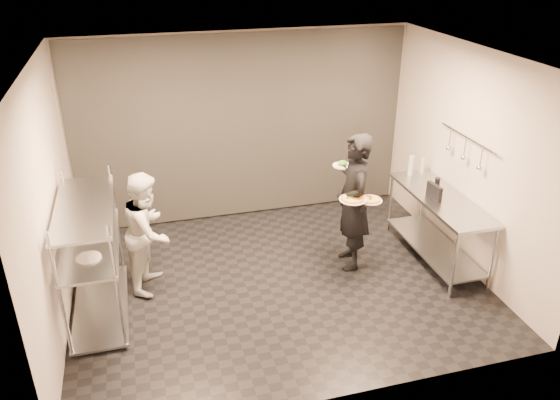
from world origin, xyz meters
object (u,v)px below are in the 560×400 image
object	(u,v)px
pizza_plate_far	(371,200)
pos_monitor	(434,192)
chef	(148,231)
waiter	(353,203)
bottle_green	(411,165)
salad_plate	(343,164)
bottle_clear	(423,165)
prep_counter	(438,217)
bottle_dark	(437,186)
pass_rack	(92,254)
pizza_plate_near	(353,199)

from	to	relation	value
pizza_plate_far	pos_monitor	size ratio (longest dim) A/B	1.06
chef	pizza_plate_far	size ratio (longest dim) A/B	5.26
waiter	pizza_plate_far	size ratio (longest dim) A/B	6.33
bottle_green	salad_plate	bearing A→B (deg)	-164.04
salad_plate	bottle_clear	bearing A→B (deg)	14.72
salad_plate	bottle_clear	world-z (taller)	salad_plate
prep_counter	bottle_dark	distance (m)	0.42
pass_rack	salad_plate	xyz separation A→B (m)	(3.13, 0.45, 0.56)
pass_rack	chef	distance (m)	0.74
waiter	pizza_plate_far	world-z (taller)	waiter
pass_rack	pizza_plate_near	xyz separation A→B (m)	(3.08, -0.05, 0.31)
prep_counter	waiter	bearing A→B (deg)	171.50
salad_plate	bottle_dark	size ratio (longest dim) A/B	1.14
chef	bottle_dark	bearing A→B (deg)	-74.98
waiter	bottle_clear	size ratio (longest dim) A/B	8.27
chef	bottle_clear	xyz separation A→B (m)	(3.85, 0.42, 0.28)
pizza_plate_near	bottle_dark	bearing A→B (deg)	6.94
waiter	bottle_green	distance (m)	1.27
bottle_green	bottle_clear	distance (m)	0.20
pass_rack	bottle_clear	world-z (taller)	pass_rack
salad_plate	pizza_plate_near	bearing A→B (deg)	-95.82
prep_counter	chef	distance (m)	3.72
pizza_plate_far	bottle_green	world-z (taller)	bottle_green
salad_plate	prep_counter	bearing A→B (deg)	-20.21
chef	pizza_plate_near	bearing A→B (deg)	-80.63
salad_plate	pos_monitor	size ratio (longest dim) A/B	0.96
prep_counter	pos_monitor	xyz separation A→B (m)	(-0.12, -0.01, 0.39)
pizza_plate_near	prep_counter	bearing A→B (deg)	2.42
prep_counter	pizza_plate_far	distance (m)	1.08
chef	pos_monitor	xyz separation A→B (m)	(3.58, -0.39, 0.26)
salad_plate	pos_monitor	distance (m)	1.22
chef	salad_plate	world-z (taller)	chef
prep_counter	pizza_plate_near	world-z (taller)	pizza_plate_near
bottle_dark	bottle_green	bearing A→B (deg)	91.52
prep_counter	pizza_plate_far	xyz separation A→B (m)	(-1.00, -0.03, 0.40)
bottle_dark	chef	bearing A→B (deg)	175.59
pizza_plate_near	salad_plate	world-z (taller)	salad_plate
pizza_plate_far	salad_plate	world-z (taller)	salad_plate
bottle_dark	bottle_clear	bearing A→B (deg)	75.87
prep_counter	bottle_green	bearing A→B (deg)	92.93
prep_counter	waiter	world-z (taller)	waiter
waiter	bottle_green	world-z (taller)	waiter
pizza_plate_far	pizza_plate_near	bearing A→B (deg)	-173.76
chef	bottle_clear	bearing A→B (deg)	-64.35
bottle_clear	bottle_dark	distance (m)	0.72
bottle_dark	salad_plate	bearing A→B (deg)	163.68
pos_monitor	pizza_plate_near	bearing A→B (deg)	176.87
pass_rack	prep_counter	size ratio (longest dim) A/B	0.89
salad_plate	bottle_green	bearing A→B (deg)	15.96
chef	bottle_dark	xyz separation A→B (m)	(3.67, -0.28, 0.28)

